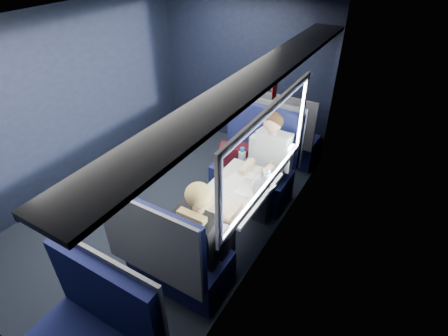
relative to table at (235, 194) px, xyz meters
The scene contains 12 objects.
ground 1.23m from the table, behind, with size 2.80×4.20×0.01m, color black.
room_shell 1.30m from the table, behind, with size 3.00×4.40×2.40m.
table is the anchor object (origin of this frame).
seat_bay_near 0.92m from the table, 102.80° to the left, with size 1.04×0.62×1.26m.
seat_bay_far 0.93m from the table, 101.78° to the right, with size 1.04×0.62×1.26m.
seat_row_front 1.82m from the table, 95.80° to the left, with size 1.04×0.51×1.16m.
man 0.70m from the table, 84.48° to the left, with size 0.53×0.56×1.32m.
woman 0.71m from the table, 84.55° to the right, with size 0.53×0.56×1.32m.
papers 0.10m from the table, 29.07° to the right, with size 0.48×0.69×0.01m, color white.
laptop 0.23m from the table, 20.09° to the left, with size 0.24×0.31×0.22m.
bottle_small 0.38m from the table, 32.31° to the left, with size 0.06×0.06×0.21m.
cup 0.39m from the table, 62.60° to the left, with size 0.06×0.06×0.08m, color white.
Camera 1 is at (2.40, -2.55, 3.02)m, focal length 28.00 mm.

